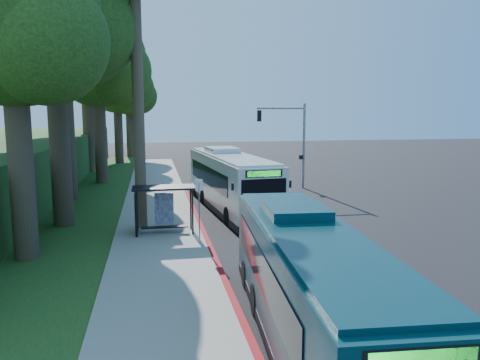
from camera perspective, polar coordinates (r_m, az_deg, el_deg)
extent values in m
plane|color=black|center=(28.70, 4.85, -4.48)|extent=(140.00, 140.00, 0.00)
cube|color=gray|center=(27.68, -9.93, -4.93)|extent=(4.50, 70.00, 0.12)
cube|color=#A01119|center=(23.93, -4.23, -6.93)|extent=(0.25, 30.00, 0.13)
cube|color=#234719|center=(33.02, -20.01, -3.20)|extent=(8.00, 70.00, 0.06)
cube|color=black|center=(24.26, -9.26, -0.92)|extent=(3.20, 1.50, 0.10)
cube|color=black|center=(24.51, -12.58, -4.01)|extent=(0.06, 1.30, 2.20)
cube|color=navy|center=(25.18, -9.23, -3.47)|extent=(1.00, 0.12, 1.70)
cube|color=black|center=(24.58, -9.14, -5.68)|extent=(2.40, 0.40, 0.06)
cube|color=black|center=(25.10, -12.43, -3.72)|extent=(0.08, 0.08, 2.40)
cube|color=black|center=(25.16, -6.03, -3.53)|extent=(0.08, 0.08, 2.40)
cube|color=black|center=(23.93, -12.51, -4.31)|extent=(0.08, 0.08, 2.40)
cube|color=black|center=(23.99, -5.79, -4.12)|extent=(0.08, 0.08, 2.40)
cylinder|color=gray|center=(22.58, -4.99, -4.12)|extent=(0.06, 0.06, 3.00)
cube|color=white|center=(22.32, -5.04, -0.61)|extent=(0.35, 0.04, 0.55)
cylinder|color=gray|center=(39.06, 7.79, 4.10)|extent=(0.20, 0.20, 7.00)
cylinder|color=gray|center=(38.36, 5.02, 8.70)|extent=(4.00, 0.14, 0.14)
cube|color=black|center=(37.92, 2.36, 7.82)|extent=(0.30, 0.30, 0.90)
cube|color=black|center=(39.06, 7.42, 2.78)|extent=(0.25, 0.25, 0.35)
cylinder|color=#4C3F2D|center=(25.45, -12.29, 8.47)|extent=(0.60, 0.60, 13.00)
cylinder|color=#382B1E|center=(27.42, -21.19, 5.47)|extent=(1.10, 1.10, 10.50)
sphere|color=#16350E|center=(27.90, -21.93, 18.80)|extent=(8.00, 8.00, 8.00)
sphere|color=#16350E|center=(26.28, -18.72, 16.98)|extent=(5.60, 5.60, 5.60)
sphere|color=#16350E|center=(29.38, -24.07, 16.34)|extent=(5.20, 5.20, 5.20)
cylinder|color=#382B1E|center=(35.45, -20.52, 7.18)|extent=(1.18, 1.18, 11.90)
sphere|color=#16350E|center=(36.10, -21.15, 18.84)|extent=(10.00, 10.00, 10.00)
sphere|color=#16350E|center=(34.12, -18.04, 17.31)|extent=(7.00, 7.00, 7.00)
sphere|color=#16350E|center=(37.95, -23.29, 16.62)|extent=(6.50, 6.50, 6.50)
cylinder|color=#382B1E|center=(43.20, -16.69, 6.09)|extent=(1.06, 1.06, 9.80)
sphere|color=#16350E|center=(43.41, -17.04, 14.05)|extent=(8.40, 8.40, 8.40)
sphere|color=#16350E|center=(41.91, -14.82, 12.81)|extent=(5.88, 5.88, 5.88)
sphere|color=#16350E|center=(44.96, -18.69, 12.69)|extent=(5.46, 5.46, 5.46)
cylinder|color=#382B1E|center=(51.35, -18.05, 7.13)|extent=(1.14, 1.14, 11.20)
sphere|color=#16350E|center=(51.71, -18.41, 14.76)|extent=(9.60, 9.60, 9.60)
sphere|color=#16350E|center=(49.94, -16.31, 13.61)|extent=(6.72, 6.72, 6.72)
sphere|color=#16350E|center=(53.49, -19.95, 13.43)|extent=(6.24, 6.24, 6.24)
cylinder|color=#382B1E|center=(59.10, -14.61, 6.36)|extent=(1.02, 1.02, 9.10)
sphere|color=#16350E|center=(59.19, -14.81, 11.78)|extent=(8.00, 8.00, 8.00)
sphere|color=#16350E|center=(57.85, -13.25, 10.88)|extent=(5.60, 5.60, 5.60)
sphere|color=#16350E|center=(60.65, -16.03, 10.90)|extent=(5.20, 5.20, 5.20)
cylinder|color=#382B1E|center=(67.04, -13.29, 6.32)|extent=(0.98, 0.98, 8.40)
sphere|color=#16350E|center=(67.07, -13.44, 10.73)|extent=(7.00, 7.00, 7.00)
sphere|color=#16350E|center=(65.94, -12.22, 9.98)|extent=(4.90, 4.90, 4.90)
sphere|color=#16350E|center=(68.33, -14.41, 10.04)|extent=(4.55, 4.55, 4.55)
cylinder|color=#382B1E|center=(21.72, -25.22, 2.75)|extent=(1.02, 1.02, 9.10)
sphere|color=#16350E|center=(21.96, -26.17, 17.42)|extent=(7.20, 7.20, 7.20)
sphere|color=#16350E|center=(20.44, -22.77, 15.40)|extent=(5.04, 5.04, 5.04)
cube|color=silver|center=(30.28, -1.17, -0.05)|extent=(4.07, 13.29, 3.11)
cube|color=black|center=(30.56, -1.16, -3.03)|extent=(4.11, 13.36, 0.38)
cube|color=black|center=(30.76, -1.44, 0.65)|extent=(3.85, 10.43, 1.20)
cube|color=black|center=(24.13, 2.89, -1.64)|extent=(2.45, 0.37, 1.53)
cube|color=black|center=(36.48, -3.85, 1.94)|extent=(2.23, 0.35, 1.09)
cube|color=#19E533|center=(23.96, 2.92, 0.79)|extent=(1.81, 0.29, 0.31)
cube|color=silver|center=(30.09, -1.18, 2.98)|extent=(3.79, 12.62, 0.13)
cube|color=silver|center=(32.17, -2.20, 3.66)|extent=(2.21, 2.91, 0.38)
cylinder|color=black|center=(26.24, -1.40, -4.46)|extent=(0.43, 1.12, 1.09)
cylinder|color=black|center=(26.99, 3.78, -4.11)|extent=(0.43, 1.12, 1.09)
cylinder|color=black|center=(35.00, -5.30, -1.23)|extent=(0.43, 1.12, 1.09)
cylinder|color=black|center=(35.56, -1.31, -1.05)|extent=(0.43, 1.12, 1.09)
cube|color=#0A2F37|center=(13.06, 8.60, -12.46)|extent=(3.35, 12.02, 2.82)
cube|color=black|center=(13.65, 8.46, -18.20)|extent=(3.38, 12.08, 0.35)
cube|color=black|center=(13.42, 8.07, -10.64)|extent=(3.22, 9.42, 1.09)
cube|color=black|center=(18.46, 3.82, -5.11)|extent=(2.02, 0.26, 0.99)
cube|color=#19E533|center=(7.57, 21.30, -19.49)|extent=(1.64, 0.21, 0.28)
cube|color=#0A2F37|center=(12.62, 8.75, -6.26)|extent=(3.11, 11.41, 0.12)
cube|color=#0A2F37|center=(14.44, 6.69, -3.66)|extent=(1.93, 2.59, 0.35)
cylinder|color=black|center=(17.44, 0.84, -11.34)|extent=(0.37, 1.01, 0.99)
cylinder|color=black|center=(17.87, 8.26, -10.94)|extent=(0.37, 1.01, 0.99)
imported|color=white|center=(34.48, 3.81, -1.16)|extent=(2.27, 4.79, 1.32)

